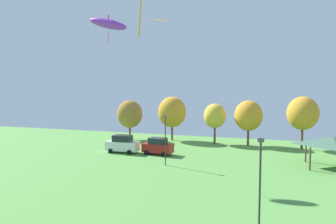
% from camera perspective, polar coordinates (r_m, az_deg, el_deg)
% --- Properties ---
extents(kite_flying_1, '(5.09, 1.16, 3.33)m').
position_cam_1_polar(kite_flying_1, '(36.64, -11.37, 16.16)').
color(kite_flying_1, purple).
extents(kite_flying_6, '(2.69, 2.81, 0.54)m').
position_cam_1_polar(kite_flying_6, '(37.15, -0.68, 15.65)').
color(kite_flying_6, orange).
extents(parked_car_leftmost, '(4.71, 2.08, 2.50)m').
position_cam_1_polar(parked_car_leftmost, '(43.21, -8.67, -6.05)').
color(parked_car_leftmost, silver).
rests_on(parked_car_leftmost, ground).
extents(parked_car_second_from_left, '(4.32, 2.28, 2.32)m').
position_cam_1_polar(parked_car_second_from_left, '(41.47, -1.96, -6.55)').
color(parked_car_second_from_left, maroon).
rests_on(parked_car_second_from_left, ground).
extents(park_pavilion, '(6.50, 5.39, 3.60)m').
position_cam_1_polar(park_pavilion, '(38.98, 28.84, -4.87)').
color(park_pavilion, brown).
rests_on(park_pavilion, ground).
extents(light_post_0, '(0.36, 0.20, 6.16)m').
position_cam_1_polar(light_post_0, '(18.33, 17.10, -13.04)').
color(light_post_0, '#2D2D33').
rests_on(light_post_0, ground).
extents(light_post_1, '(0.36, 0.20, 5.92)m').
position_cam_1_polar(light_post_1, '(35.28, -0.52, -4.80)').
color(light_post_1, '#2D2D33').
rests_on(light_post_1, ground).
extents(treeline_tree_0, '(4.52, 4.52, 7.08)m').
position_cam_1_polar(treeline_tree_0, '(54.11, -7.30, -0.41)').
color(treeline_tree_0, brown).
rests_on(treeline_tree_0, ground).
extents(treeline_tree_1, '(4.94, 4.94, 7.73)m').
position_cam_1_polar(treeline_tree_1, '(52.74, 0.78, -0.03)').
color(treeline_tree_1, brown).
rests_on(treeline_tree_1, ground).
extents(treeline_tree_2, '(3.67, 3.67, 6.67)m').
position_cam_1_polar(treeline_tree_2, '(50.00, 8.92, -0.74)').
color(treeline_tree_2, brown).
rests_on(treeline_tree_2, ground).
extents(treeline_tree_3, '(4.45, 4.45, 7.25)m').
position_cam_1_polar(treeline_tree_3, '(49.62, 15.08, -0.68)').
color(treeline_tree_3, brown).
rests_on(treeline_tree_3, ground).
extents(treeline_tree_4, '(4.58, 4.58, 7.93)m').
position_cam_1_polar(treeline_tree_4, '(49.21, 24.28, -0.24)').
color(treeline_tree_4, brown).
rests_on(treeline_tree_4, ground).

